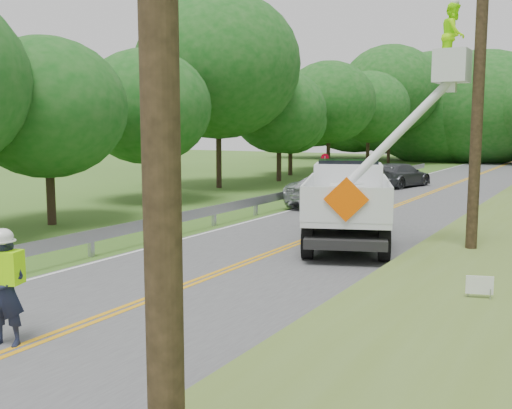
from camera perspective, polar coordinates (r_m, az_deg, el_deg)
The scene contains 10 objects.
ground at distance 11.44m, azimuth -15.61°, elevation -10.87°, with size 140.00×140.00×0.00m, color #3A5E20.
road at distance 23.17m, azimuth 10.02°, elevation -1.44°, with size 7.20×96.00×0.03m.
guardrail at distance 25.55m, azimuth 2.28°, elevation 0.71°, with size 0.18×48.00×0.77m.
treeline_left at distance 42.87m, azimuth 4.45°, elevation 10.75°, with size 10.89×55.88×11.62m.
flagger at distance 10.41m, azimuth -23.13°, elevation -6.97°, with size 1.09×0.69×2.92m.
bucket_truck at distance 19.17m, azimuth 9.45°, elevation 1.35°, with size 5.82×7.27×6.78m.
suv_silver at distance 26.86m, azimuth 7.82°, elevation 1.48°, with size 2.54×5.52×1.53m, color silver.
suv_darkgrey at distance 36.40m, azimuth 13.70°, elevation 2.79°, with size 1.99×4.91×1.42m, color #3D3F44.
stop_sign_permanent at distance 31.39m, azimuth 6.65°, elevation 3.53°, with size 0.34×0.36×2.20m.
yard_sign at distance 12.15m, azimuth 20.77°, elevation -7.42°, with size 0.49×0.19×0.73m.
Camera 1 is at (7.87, -7.50, 3.54)m, focal length 41.43 mm.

